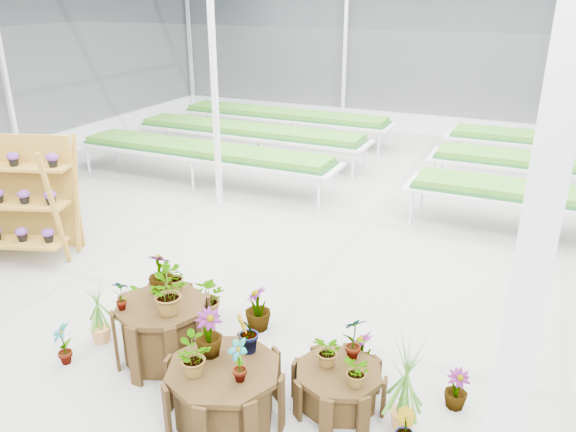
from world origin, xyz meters
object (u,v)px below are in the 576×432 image
at_px(plinth_tall, 164,331).
at_px(shelf_rack, 14,200).
at_px(plinth_low, 338,387).
at_px(plinth_mid, 224,393).

xyz_separation_m(plinth_tall, shelf_rack, (-3.93, 1.38, 0.62)).
relative_size(plinth_low, shelf_rack, 0.49).
distance_m(plinth_low, shelf_rack, 6.31).
bearing_deg(plinth_tall, plinth_low, 2.60).
distance_m(plinth_tall, plinth_low, 2.21).
distance_m(plinth_mid, shelf_rack, 5.54).
relative_size(plinth_mid, plinth_low, 1.25).
relative_size(plinth_tall, plinth_mid, 0.91).
height_order(plinth_tall, shelf_rack, shelf_rack).
xyz_separation_m(plinth_mid, shelf_rack, (-5.13, 1.98, 0.68)).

